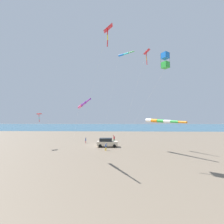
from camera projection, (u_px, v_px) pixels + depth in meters
name	position (u px, v px, depth m)	size (l,w,h in m)	color
ground_plane	(99.00, 145.00, 33.21)	(600.00, 600.00, 0.00)	#756654
ocean_water_strip	(116.00, 125.00, 197.67)	(240.00, 600.00, 0.01)	#285B7A
parked_car	(107.00, 142.00, 30.57)	(2.14, 4.34, 1.85)	beige
cooler_box	(111.00, 144.00, 33.57)	(0.62, 0.42, 0.42)	#EF4C93
person_adult_flyer	(114.00, 138.00, 37.35)	(0.61, 0.66, 1.84)	#3D7F51
person_child_green_jacket	(86.00, 140.00, 36.00)	(0.47, 0.40, 1.34)	#B72833
person_child_grey_jacket	(106.00, 146.00, 26.73)	(0.46, 0.50, 1.38)	gold
kite_windsock_red_high_left	(82.00, 105.00, 19.11)	(19.20, 8.07, 7.83)	#EF4C93
kite_windsock_purple_drifting	(159.00, 121.00, 25.16)	(12.23, 11.37, 5.93)	white
kite_delta_blue_topmost	(146.00, 52.00, 21.96)	(9.63, 4.93, 16.31)	red
kite_box_teal_far_right	(165.00, 61.00, 18.92)	(13.58, 6.14, 14.33)	blue
kite_delta_checkered_midright	(39.00, 114.00, 29.66)	(8.61, 6.38, 7.11)	red
kite_windsock_orange_high_right	(124.00, 54.00, 31.91)	(7.30, 7.37, 20.68)	blue
kite_delta_long_streamer_left	(107.00, 29.00, 20.98)	(14.61, 8.86, 19.37)	red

